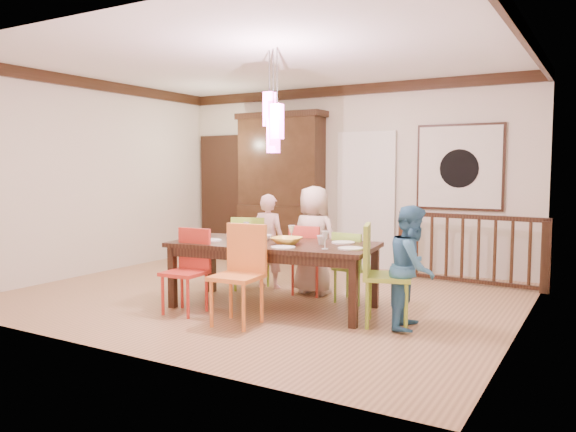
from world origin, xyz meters
The scene contains 37 objects.
floor centered at (0.00, 0.00, 0.00)m, with size 6.00×6.00×0.00m, color #946C47.
ceiling centered at (0.00, 0.00, 2.90)m, with size 6.00×6.00×0.00m, color white.
wall_back centered at (0.00, 2.50, 1.45)m, with size 6.00×6.00×0.00m, color beige.
wall_left centered at (-3.00, 0.00, 1.45)m, with size 5.00×5.00×0.00m, color beige.
wall_right centered at (3.00, 0.00, 1.45)m, with size 5.00×5.00×0.00m, color beige.
crown_molding centered at (0.00, 0.00, 2.82)m, with size 6.00×5.00×0.16m, color black, non-canonical shape.
panel_door centered at (-2.40, 2.45, 1.05)m, with size 1.04×0.07×2.24m, color black.
white_doorway centered at (0.35, 2.46, 1.05)m, with size 0.97×0.05×2.22m, color silver.
painting centered at (1.80, 2.46, 1.60)m, with size 1.25×0.06×1.25m.
pendant_cluster centered at (0.44, -0.48, 2.11)m, with size 0.27×0.21×1.14m.
dining_table centered at (0.44, -0.48, 0.67)m, with size 2.41×1.33×0.75m.
chair_far_left centered at (-0.33, 0.21, 0.55)m, with size 0.55×0.55×0.96m.
chair_far_mid centered at (0.47, 0.33, 0.50)m, with size 0.44×0.44×0.88m.
chair_far_right centered at (1.11, 0.22, 0.48)m, with size 0.40×0.40×0.84m.
chair_near_left centered at (-0.28, -1.18, 0.53)m, with size 0.44×0.44×0.92m.
chair_near_mid centered at (0.48, -1.27, 0.58)m, with size 0.49×0.49×1.01m.
chair_end_right centered at (1.81, -0.52, 0.59)m, with size 0.58×0.58×1.03m.
china_hutch centered at (-1.12, 2.30, 1.26)m, with size 1.59×0.46×2.51m.
balustrade centered at (2.09, 1.95, 0.50)m, with size 2.05×0.21×0.96m.
person_far_left centered at (-0.18, 0.40, 0.62)m, with size 0.46×0.30×1.25m, color #FFC4C2.
person_far_mid centered at (0.51, 0.37, 0.68)m, with size 0.67×0.43×1.37m, color #C4AB94.
person_end_right centered at (2.05, -0.48, 0.61)m, with size 0.60×0.46×1.23m, color teal.
serving_bowl centered at (0.65, -0.54, 0.79)m, with size 0.33×0.33×0.08m, color gold.
small_bowl centered at (0.23, -0.40, 0.78)m, with size 0.21×0.21×0.07m, color white.
cup_left centered at (-0.07, -0.58, 0.80)m, with size 0.13×0.13×0.10m, color silver.
cup_right centered at (0.99, -0.37, 0.80)m, with size 0.11×0.11×0.10m, color silver.
plate_far_left centered at (-0.27, -0.17, 0.76)m, with size 0.26×0.26×0.01m, color white.
plate_far_mid centered at (0.37, -0.20, 0.76)m, with size 0.26×0.26×0.01m, color white.
plate_far_right centered at (1.14, -0.14, 0.76)m, with size 0.26×0.26×0.01m, color white.
plate_near_left centered at (-0.27, -0.73, 0.76)m, with size 0.26×0.26×0.01m, color white.
plate_near_mid centered at (0.76, -0.81, 0.76)m, with size 0.26×0.26×0.01m, color white.
plate_end_right centered at (1.40, -0.52, 0.76)m, with size 0.26×0.26×0.01m, color white.
wine_glass_a centered at (-0.08, -0.27, 0.84)m, with size 0.08×0.08×0.19m, color #590C19, non-canonical shape.
wine_glass_b centered at (0.59, -0.34, 0.84)m, with size 0.08×0.08×0.19m, color silver, non-canonical shape.
wine_glass_c centered at (0.31, -0.71, 0.84)m, with size 0.08×0.08×0.19m, color #590C19, non-canonical shape.
wine_glass_d centered at (1.17, -0.66, 0.84)m, with size 0.08×0.08×0.19m, color silver, non-canonical shape.
napkin centered at (0.40, -0.77, 0.76)m, with size 0.18×0.14×0.01m, color #D83359.
Camera 1 is at (3.74, -5.85, 1.60)m, focal length 35.00 mm.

